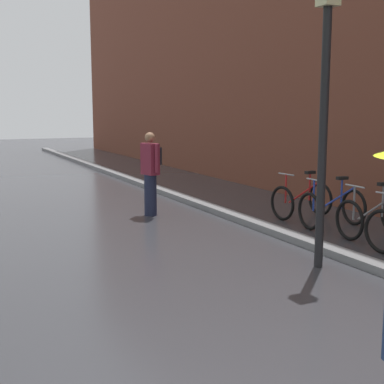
{
  "coord_description": "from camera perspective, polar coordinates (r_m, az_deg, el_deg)",
  "views": [
    {
      "loc": [
        -2.16,
        -2.16,
        2.2
      ],
      "look_at": [
        0.21,
        2.77,
        1.35
      ],
      "focal_mm": 49.58,
      "sensor_mm": 36.0,
      "label": 1
    }
  ],
  "objects": [
    {
      "name": "kerb_strip",
      "position": [
        13.46,
        -1.87,
        -0.32
      ],
      "size": [
        0.3,
        36.0,
        0.12
      ],
      "primitive_type": "cube",
      "color": "slate",
      "rests_on": "ground"
    },
    {
      "name": "parked_bicycle_2",
      "position": [
        9.71,
        18.89,
        -2.48
      ],
      "size": [
        1.1,
        0.73,
        0.96
      ],
      "color": "black",
      "rests_on": "ground"
    },
    {
      "name": "parked_bicycle_3",
      "position": [
        10.32,
        14.85,
        -1.65
      ],
      "size": [
        1.11,
        0.75,
        0.96
      ],
      "color": "black",
      "rests_on": "ground"
    },
    {
      "name": "parked_bicycle_4",
      "position": [
        11.09,
        11.72,
        -0.83
      ],
      "size": [
        1.13,
        0.78,
        0.96
      ],
      "color": "black",
      "rests_on": "ground"
    },
    {
      "name": "street_lamp_post",
      "position": [
        7.48,
        14.04,
        9.23
      ],
      "size": [
        0.24,
        0.24,
        3.87
      ],
      "color": "black",
      "rests_on": "ground"
    },
    {
      "name": "pedestrian_walking_midground",
      "position": [
        11.07,
        -4.47,
        2.19
      ],
      "size": [
        0.38,
        0.58,
        1.74
      ],
      "color": "#1E233D",
      "rests_on": "ground"
    }
  ]
}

